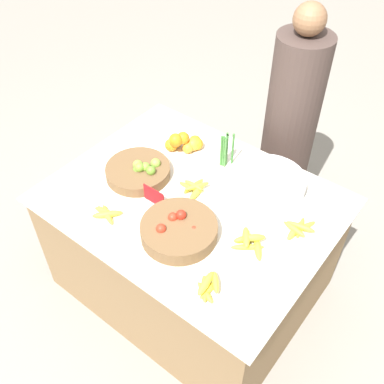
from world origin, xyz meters
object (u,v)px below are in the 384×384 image
tomato_basket (179,230)px  vendor_person (289,132)px  metal_bowl (268,183)px  lime_bowl (139,171)px  price_sign (154,196)px

tomato_basket → vendor_person: 1.14m
metal_bowl → vendor_person: 0.62m
lime_bowl → vendor_person: bearing=65.2°
vendor_person → price_sign: bearing=-101.9°
vendor_person → metal_bowl: bearing=-72.1°
lime_bowl → tomato_basket: tomato_basket is taller
metal_bowl → price_sign: size_ratio=2.96×
price_sign → vendor_person: size_ratio=0.09×
tomato_basket → metal_bowl: tomato_basket is taller
metal_bowl → price_sign: price_sign is taller
lime_bowl → vendor_person: vendor_person is taller
vendor_person → lime_bowl: bearing=-114.8°
lime_bowl → vendor_person: 1.03m
lime_bowl → price_sign: 0.24m
price_sign → metal_bowl: bearing=48.8°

